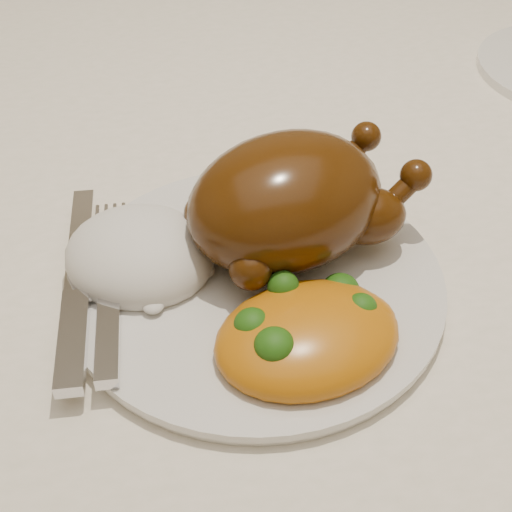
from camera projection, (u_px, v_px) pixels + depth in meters
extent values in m
cube|color=brown|center=(371.00, 234.00, 0.58)|extent=(1.60, 0.90, 0.04)
cube|color=white|center=(374.00, 211.00, 0.57)|extent=(1.72, 1.02, 0.01)
cube|color=white|center=(270.00, 37.00, 1.00)|extent=(1.72, 0.01, 0.18)
cylinder|color=silver|center=(256.00, 284.00, 0.49)|extent=(0.31, 0.31, 0.01)
ellipsoid|color=#4A2608|center=(286.00, 202.00, 0.48)|extent=(0.17, 0.15, 0.09)
ellipsoid|color=#4A2608|center=(272.00, 183.00, 0.46)|extent=(0.08, 0.07, 0.04)
ellipsoid|color=#4A2608|center=(367.00, 216.00, 0.49)|extent=(0.05, 0.04, 0.04)
sphere|color=#4A2608|center=(416.00, 175.00, 0.49)|extent=(0.02, 0.02, 0.02)
ellipsoid|color=#4A2608|center=(321.00, 174.00, 0.52)|extent=(0.05, 0.04, 0.04)
sphere|color=#4A2608|center=(366.00, 137.00, 0.53)|extent=(0.02, 0.02, 0.02)
sphere|color=#4A2608|center=(251.00, 269.00, 0.45)|extent=(0.03, 0.03, 0.03)
sphere|color=#4A2608|center=(204.00, 213.00, 0.49)|extent=(0.03, 0.03, 0.03)
ellipsoid|color=silver|center=(140.00, 256.00, 0.49)|extent=(0.13, 0.13, 0.05)
ellipsoid|color=#CB760D|center=(307.00, 338.00, 0.43)|extent=(0.14, 0.12, 0.04)
ellipsoid|color=#CB760D|center=(354.00, 321.00, 0.44)|extent=(0.05, 0.05, 0.03)
ellipsoid|color=#153E0A|center=(283.00, 287.00, 0.45)|extent=(0.02, 0.02, 0.02)
ellipsoid|color=#153E0A|center=(252.00, 325.00, 0.43)|extent=(0.02, 0.02, 0.02)
ellipsoid|color=#153E0A|center=(274.00, 346.00, 0.41)|extent=(0.02, 0.02, 0.02)
ellipsoid|color=#153E0A|center=(276.00, 325.00, 0.44)|extent=(0.03, 0.03, 0.02)
ellipsoid|color=#153E0A|center=(340.00, 290.00, 0.46)|extent=(0.03, 0.03, 0.02)
ellipsoid|color=#153E0A|center=(361.00, 308.00, 0.44)|extent=(0.02, 0.02, 0.02)
cube|color=silver|center=(79.00, 246.00, 0.50)|extent=(0.02, 0.13, 0.00)
cube|color=silver|center=(73.00, 340.00, 0.44)|extent=(0.02, 0.08, 0.01)
cube|color=silver|center=(109.00, 330.00, 0.44)|extent=(0.02, 0.09, 0.01)
cube|color=silver|center=(110.00, 242.00, 0.51)|extent=(0.02, 0.09, 0.00)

